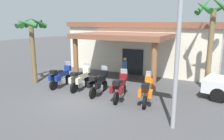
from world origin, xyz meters
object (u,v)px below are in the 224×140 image
(motorcycle_black, at_px, (99,83))
(motorcycle_cream, at_px, (80,79))
(motorcycle_maroon, at_px, (120,88))
(palm_tree_near_portico, at_px, (213,23))
(roadside_sign, at_px, (180,14))
(motorcycle_orange, at_px, (147,91))
(palm_tree_roadside, at_px, (31,32))
(pedestrian, at_px, (125,67))
(motorcycle_blue, at_px, (61,77))
(motel_building, at_px, (143,45))

(motorcycle_black, bearing_deg, motorcycle_cream, 75.34)
(motorcycle_maroon, xyz_separation_m, palm_tree_near_portico, (4.04, 4.23, 3.52))
(motorcycle_maroon, relative_size, roadside_sign, 0.32)
(motorcycle_orange, height_order, palm_tree_roadside, palm_tree_roadside)
(motorcycle_cream, distance_m, palm_tree_near_portico, 8.81)
(pedestrian, bearing_deg, palm_tree_roadside, -16.10)
(palm_tree_near_portico, bearing_deg, motorcycle_blue, -155.17)
(motorcycle_black, height_order, palm_tree_roadside, palm_tree_roadside)
(motorcycle_cream, height_order, motorcycle_orange, same)
(motorcycle_blue, height_order, palm_tree_near_portico, palm_tree_near_portico)
(palm_tree_roadside, relative_size, palm_tree_near_portico, 0.80)
(motorcycle_black, height_order, motorcycle_maroon, same)
(motorcycle_blue, height_order, motorcycle_maroon, same)
(motorcycle_black, distance_m, pedestrian, 3.49)
(motel_building, distance_m, motorcycle_cream, 8.13)
(motel_building, bearing_deg, pedestrian, -85.89)
(motel_building, height_order, motorcycle_maroon, motel_building)
(pedestrian, distance_m, palm_tree_near_portico, 6.44)
(motel_building, xyz_separation_m, roadside_sign, (5.47, -10.16, 2.39))
(motorcycle_blue, relative_size, palm_tree_roadside, 0.47)
(motel_building, xyz_separation_m, motorcycle_cream, (-1.07, -7.92, -1.49))
(palm_tree_roadside, height_order, palm_tree_near_portico, palm_tree_near_portico)
(motorcycle_orange, relative_size, pedestrian, 1.23)
(motorcycle_cream, bearing_deg, motorcycle_blue, 90.16)
(motorcycle_black, relative_size, palm_tree_roadside, 0.47)
(roadside_sign, bearing_deg, motel_building, 118.31)
(motorcycle_black, bearing_deg, motel_building, -3.51)
(pedestrian, bearing_deg, motel_building, -134.53)
(motorcycle_black, relative_size, motorcycle_maroon, 1.01)
(motorcycle_black, xyz_separation_m, palm_tree_roadside, (-5.33, -0.16, 2.92))
(motorcycle_orange, bearing_deg, palm_tree_near_portico, -45.01)
(motorcycle_maroon, distance_m, pedestrian, 3.97)
(motorcycle_maroon, height_order, palm_tree_roadside, palm_tree_roadside)
(palm_tree_roadside, height_order, roadside_sign, roadside_sign)
(motorcycle_blue, xyz_separation_m, pedestrian, (3.08, 3.42, 0.33))
(motorcycle_blue, bearing_deg, motorcycle_black, -94.80)
(motorcycle_blue, height_order, palm_tree_roadside, palm_tree_roadside)
(motorcycle_black, xyz_separation_m, palm_tree_near_portico, (5.57, 4.06, 3.52))
(motorcycle_cream, height_order, roadside_sign, roadside_sign)
(roadside_sign, bearing_deg, pedestrian, 132.25)
(motel_building, xyz_separation_m, motorcycle_black, (0.47, -8.13, -1.49))
(motel_building, height_order, motorcycle_black, motel_building)
(motorcycle_maroon, bearing_deg, motel_building, 1.48)
(roadside_sign, bearing_deg, motorcycle_black, 157.99)
(motel_building, bearing_deg, palm_tree_near_portico, -35.73)
(motorcycle_orange, bearing_deg, palm_tree_roadside, 77.97)
(motorcycle_blue, bearing_deg, motel_building, -21.60)
(motorcycle_blue, bearing_deg, palm_tree_roadside, 91.62)
(motorcycle_cream, relative_size, motorcycle_maroon, 1.01)
(motel_building, height_order, roadside_sign, roadside_sign)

